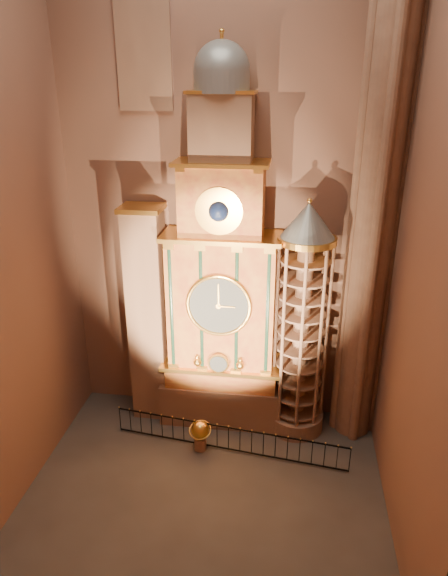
# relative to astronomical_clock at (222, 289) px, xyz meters

# --- Properties ---
(floor) EXTENTS (14.00, 14.00, 0.00)m
(floor) POSITION_rel_astronomical_clock_xyz_m (0.00, -4.96, -6.68)
(floor) COLOR #383330
(floor) RESTS_ON ground
(wall_back) EXTENTS (22.00, 0.00, 22.00)m
(wall_back) POSITION_rel_astronomical_clock_xyz_m (0.00, 1.04, 4.32)
(wall_back) COLOR #8C5C4B
(wall_back) RESTS_ON floor
(wall_right) EXTENTS (0.00, 22.00, 22.00)m
(wall_right) POSITION_rel_astronomical_clock_xyz_m (7.00, -4.96, 4.32)
(wall_right) COLOR #8C5C4B
(wall_right) RESTS_ON floor
(astronomical_clock) EXTENTS (5.60, 2.41, 16.70)m
(astronomical_clock) POSITION_rel_astronomical_clock_xyz_m (0.00, 0.00, 0.00)
(astronomical_clock) COLOR #8C634C
(astronomical_clock) RESTS_ON floor
(portrait_tower) EXTENTS (1.80, 1.60, 10.20)m
(portrait_tower) POSITION_rel_astronomical_clock_xyz_m (-3.40, 0.02, -1.53)
(portrait_tower) COLOR #8C634C
(portrait_tower) RESTS_ON floor
(stair_turret) EXTENTS (2.50, 2.50, 10.80)m
(stair_turret) POSITION_rel_astronomical_clock_xyz_m (3.50, -0.26, -1.41)
(stair_turret) COLOR #8C634C
(stair_turret) RESTS_ON floor
(gothic_pier) EXTENTS (2.04, 2.04, 22.00)m
(gothic_pier) POSITION_rel_astronomical_clock_xyz_m (6.10, 0.04, 4.32)
(gothic_pier) COLOR #8C634C
(gothic_pier) RESTS_ON floor
(stained_glass_window) EXTENTS (2.20, 0.14, 5.20)m
(stained_glass_window) POSITION_rel_astronomical_clock_xyz_m (-3.20, 0.95, 9.82)
(stained_glass_window) COLOR navy
(stained_glass_window) RESTS_ON wall_back
(celestial_globe) EXTENTS (1.02, 0.96, 1.41)m
(celestial_globe) POSITION_rel_astronomical_clock_xyz_m (-0.62, -2.46, -5.83)
(celestial_globe) COLOR #8C634C
(celestial_globe) RESTS_ON floor
(iron_railing) EXTENTS (10.21, 1.40, 1.21)m
(iron_railing) POSITION_rel_astronomical_clock_xyz_m (0.62, -2.43, -6.02)
(iron_railing) COLOR black
(iron_railing) RESTS_ON floor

